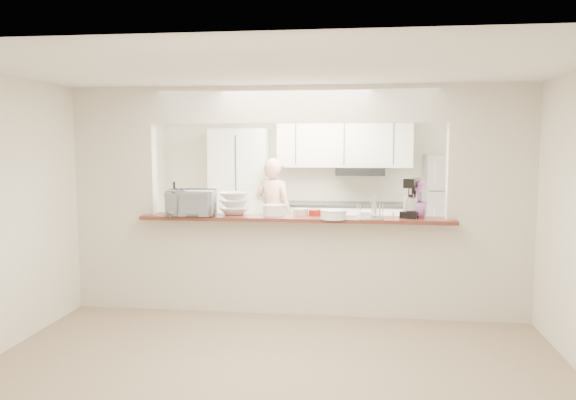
% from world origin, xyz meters
% --- Properties ---
extents(floor, '(6.00, 6.00, 0.00)m').
position_xyz_m(floor, '(0.00, 0.00, 0.00)').
color(floor, gray).
rests_on(floor, ground).
extents(tile_overlay, '(5.00, 2.90, 0.01)m').
position_xyz_m(tile_overlay, '(0.00, 1.55, 0.01)').
color(tile_overlay, silver).
rests_on(tile_overlay, floor).
extents(partition, '(5.00, 0.15, 2.50)m').
position_xyz_m(partition, '(0.00, 0.00, 1.48)').
color(partition, beige).
rests_on(partition, floor).
extents(bar_counter, '(3.40, 0.38, 1.09)m').
position_xyz_m(bar_counter, '(0.00, -0.00, 0.58)').
color(bar_counter, beige).
rests_on(bar_counter, floor).
extents(kitchen_cabinets, '(3.15, 0.62, 2.25)m').
position_xyz_m(kitchen_cabinets, '(-0.19, 2.72, 0.97)').
color(kitchen_cabinets, white).
rests_on(kitchen_cabinets, floor).
extents(refrigerator, '(0.75, 0.70, 1.70)m').
position_xyz_m(refrigerator, '(2.05, 2.65, 0.85)').
color(refrigerator, '#9C9DA1').
rests_on(refrigerator, floor).
extents(flower_left, '(0.31, 0.28, 0.31)m').
position_xyz_m(flower_left, '(-1.30, -0.15, 1.25)').
color(flower_left, '#C96AB2').
rests_on(flower_left, bar_counter).
extents(wine_bottle_a, '(0.06, 0.06, 0.32)m').
position_xyz_m(wine_bottle_a, '(-1.40, 0.07, 1.21)').
color(wine_bottle_a, black).
rests_on(wine_bottle_a, bar_counter).
extents(wine_bottle_b, '(0.07, 0.07, 0.36)m').
position_xyz_m(wine_bottle_b, '(-1.40, 0.07, 1.23)').
color(wine_bottle_b, black).
rests_on(wine_bottle_b, bar_counter).
extents(toaster_oven, '(0.54, 0.40, 0.28)m').
position_xyz_m(toaster_oven, '(-1.15, -0.10, 1.23)').
color(toaster_oven, '#B5B5BA').
rests_on(toaster_oven, bar_counter).
extents(serving_bowls, '(0.36, 0.36, 0.24)m').
position_xyz_m(serving_bowls, '(-0.70, 0.05, 1.21)').
color(serving_bowls, white).
rests_on(serving_bowls, bar_counter).
extents(plate_stack_a, '(0.25, 0.25, 0.12)m').
position_xyz_m(plate_stack_a, '(-0.25, 0.03, 1.15)').
color(plate_stack_a, white).
rests_on(plate_stack_a, bar_counter).
extents(plate_stack_b, '(0.28, 0.28, 0.10)m').
position_xyz_m(plate_stack_b, '(0.42, -0.19, 1.14)').
color(plate_stack_b, white).
rests_on(plate_stack_b, bar_counter).
extents(red_bowl, '(0.14, 0.14, 0.06)m').
position_xyz_m(red_bowl, '(0.20, 0.08, 1.12)').
color(red_bowl, maroon).
rests_on(red_bowl, bar_counter).
extents(tan_bowl, '(0.15, 0.15, 0.07)m').
position_xyz_m(tan_bowl, '(0.05, 0.08, 1.13)').
color(tan_bowl, '#C9B98D').
rests_on(tan_bowl, bar_counter).
extents(utensil_caddy, '(0.29, 0.21, 0.24)m').
position_xyz_m(utensil_caddy, '(0.80, -0.15, 1.19)').
color(utensil_caddy, silver).
rests_on(utensil_caddy, bar_counter).
extents(stand_mixer, '(0.28, 0.33, 0.42)m').
position_xyz_m(stand_mixer, '(1.26, 0.06, 1.28)').
color(stand_mixer, black).
rests_on(stand_mixer, bar_counter).
extents(flower_right, '(0.26, 0.26, 0.41)m').
position_xyz_m(flower_right, '(1.30, 0.05, 1.30)').
color(flower_right, '#D975D8').
rests_on(flower_right, bar_counter).
extents(person, '(0.69, 0.56, 1.64)m').
position_xyz_m(person, '(-0.60, 2.30, 0.82)').
color(person, tan).
rests_on(person, floor).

